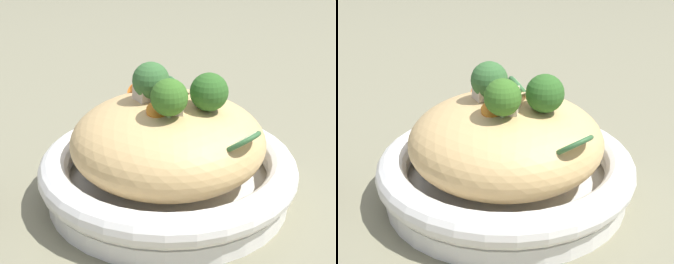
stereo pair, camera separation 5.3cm
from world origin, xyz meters
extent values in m
plane|color=#77745A|center=(0.00, 0.00, 0.00)|extent=(3.00, 3.00, 0.00)
cylinder|color=white|center=(0.00, 0.00, 0.01)|extent=(0.27, 0.27, 0.02)
torus|color=white|center=(0.00, 0.00, 0.04)|extent=(0.28, 0.28, 0.03)
ellipsoid|color=tan|center=(0.00, 0.00, 0.07)|extent=(0.21, 0.21, 0.09)
torus|color=tan|center=(0.00, 0.00, 0.11)|extent=(0.06, 0.06, 0.03)
torus|color=tan|center=(-0.04, 0.04, 0.09)|extent=(0.07, 0.07, 0.01)
cone|color=#97AF68|center=(0.01, 0.04, 0.11)|extent=(0.02, 0.01, 0.02)
sphere|color=#386923|center=(0.01, 0.04, 0.13)|extent=(0.04, 0.04, 0.04)
cone|color=#92B26F|center=(-0.03, 0.03, 0.11)|extent=(0.02, 0.02, 0.01)
sphere|color=#2E5E22|center=(-0.03, 0.03, 0.13)|extent=(0.05, 0.05, 0.04)
cone|color=#91B475|center=(0.02, -0.01, 0.11)|extent=(0.03, 0.03, 0.02)
sphere|color=#356430|center=(0.02, -0.01, 0.13)|extent=(0.05, 0.05, 0.04)
cylinder|color=orange|center=(0.01, -0.06, 0.11)|extent=(0.03, 0.02, 0.03)
cylinder|color=orange|center=(0.00, -0.02, 0.12)|extent=(0.03, 0.03, 0.02)
cylinder|color=orange|center=(0.02, 0.02, 0.11)|extent=(0.03, 0.03, 0.01)
cylinder|color=orange|center=(0.01, -0.06, 0.11)|extent=(0.03, 0.03, 0.02)
cylinder|color=beige|center=(-0.04, 0.08, 0.09)|extent=(0.05, 0.04, 0.03)
torus|color=#326134|center=(-0.04, 0.08, 0.09)|extent=(0.05, 0.05, 0.03)
cylinder|color=beige|center=(-0.02, -0.03, 0.11)|extent=(0.02, 0.03, 0.03)
torus|color=#326333|center=(-0.02, -0.03, 0.11)|extent=(0.03, 0.04, 0.03)
cube|color=beige|center=(0.01, 0.02, 0.12)|extent=(0.04, 0.04, 0.03)
cube|color=beige|center=(0.02, -0.01, 0.12)|extent=(0.03, 0.03, 0.03)
camera|label=1|loc=(0.18, 0.45, 0.29)|focal=52.83mm
camera|label=2|loc=(0.13, 0.47, 0.29)|focal=52.83mm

